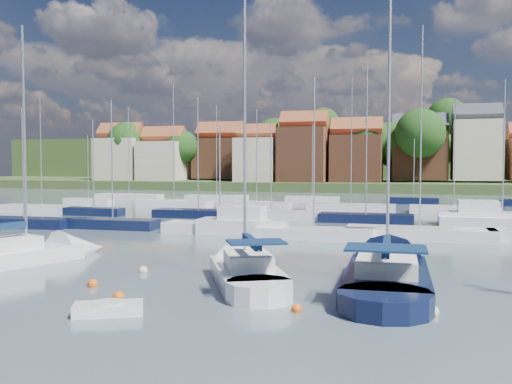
% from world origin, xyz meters
% --- Properties ---
extents(ground, '(260.00, 260.00, 0.00)m').
position_xyz_m(ground, '(0.00, 40.00, 0.00)').
color(ground, '#44505C').
rests_on(ground, ground).
extents(sailboat_left, '(6.29, 10.94, 14.48)m').
position_xyz_m(sailboat_left, '(-13.21, 5.08, 0.36)').
color(sailboat_left, silver).
rests_on(sailboat_left, ground).
extents(sailboat_centre, '(7.09, 10.80, 14.48)m').
position_xyz_m(sailboat_centre, '(-0.30, 3.31, 0.36)').
color(sailboat_centre, silver).
rests_on(sailboat_centre, ground).
extents(sailboat_navy, '(4.00, 13.94, 19.07)m').
position_xyz_m(sailboat_navy, '(6.55, 4.99, 0.34)').
color(sailboat_navy, black).
rests_on(sailboat_navy, ground).
extents(tender, '(2.82, 2.17, 0.55)m').
position_xyz_m(tender, '(-3.30, -4.24, 0.21)').
color(tender, silver).
rests_on(tender, ground).
extents(buoy_c, '(0.49, 0.49, 0.49)m').
position_xyz_m(buoy_c, '(-4.10, -2.02, 0.00)').
color(buoy_c, '#D85914').
rests_on(buoy_c, ground).
extents(buoy_d, '(0.43, 0.43, 0.43)m').
position_xyz_m(buoy_d, '(3.44, -1.97, 0.00)').
color(buoy_d, '#D85914').
rests_on(buoy_d, ground).
extents(buoy_e, '(0.53, 0.53, 0.53)m').
position_xyz_m(buoy_e, '(6.42, 5.43, 0.00)').
color(buoy_e, '#D85914').
rests_on(buoy_e, ground).
extents(buoy_f, '(0.52, 0.52, 0.52)m').
position_xyz_m(buoy_f, '(8.43, -1.06, 0.00)').
color(buoy_f, beige).
rests_on(buoy_f, ground).
extents(buoy_g, '(0.48, 0.48, 0.48)m').
position_xyz_m(buoy_g, '(-5.74, 3.53, 0.00)').
color(buoy_g, beige).
rests_on(buoy_g, ground).
extents(buoy_h, '(0.49, 0.49, 0.49)m').
position_xyz_m(buoy_h, '(-6.48, -0.11, 0.00)').
color(buoy_h, '#D85914').
rests_on(buoy_h, ground).
extents(marina_field, '(79.62, 41.41, 15.93)m').
position_xyz_m(marina_field, '(1.91, 35.15, 0.43)').
color(marina_field, silver).
rests_on(marina_field, ground).
extents(far_shore_town, '(212.46, 90.00, 22.27)m').
position_xyz_m(far_shore_town, '(2.23, 132.67, 4.61)').
color(far_shore_town, '#3C4F27').
rests_on(far_shore_town, ground).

